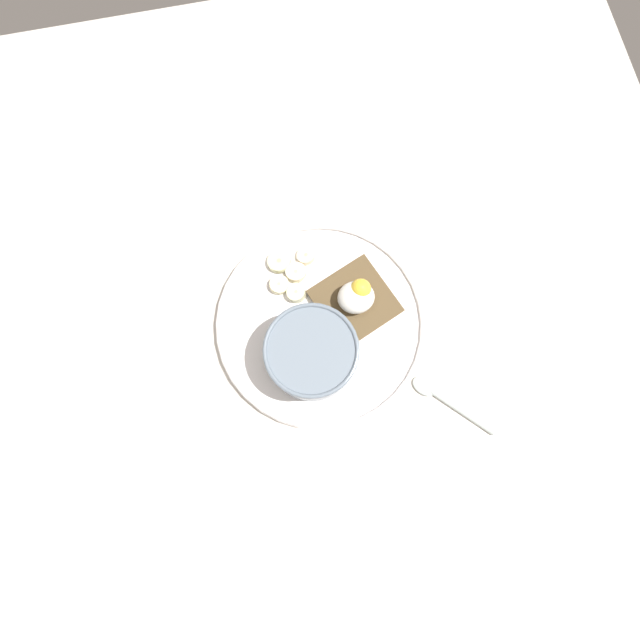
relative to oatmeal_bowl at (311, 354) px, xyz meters
The scene contains 11 objects.
ground_plane 7.51cm from the oatmeal_bowl, 65.50° to the left, with size 120.00×120.00×2.00cm, color beige.
plate 6.34cm from the oatmeal_bowl, 65.50° to the left, with size 30.48×30.48×1.60cm.
oatmeal_bowl is the anchor object (origin of this frame).
toast_slice 10.61cm from the oatmeal_bowl, 40.86° to the left, with size 13.46×13.46×1.23cm.
poached_egg 10.50cm from the oatmeal_bowl, 40.99° to the left, with size 5.30×4.75×4.21cm.
banana_slice_front 12.08cm from the oatmeal_bowl, 102.89° to the left, with size 3.92×3.87×1.38cm.
banana_slice_left 15.57cm from the oatmeal_bowl, 80.58° to the left, with size 3.97×3.98×1.35cm.
banana_slice_back 13.16cm from the oatmeal_bowl, 89.20° to the left, with size 3.23×3.33×1.42cm.
banana_slice_right 15.39cm from the oatmeal_bowl, 97.42° to the left, with size 4.18×4.25×1.42cm.
banana_slice_inner 10.04cm from the oatmeal_bowl, 92.24° to the left, with size 3.99×3.97×1.68cm.
spoon 19.97cm from the oatmeal_bowl, 28.99° to the right, with size 10.36×10.69×0.80cm.
Camera 1 is at (-3.09, -15.14, 73.89)cm, focal length 28.00 mm.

